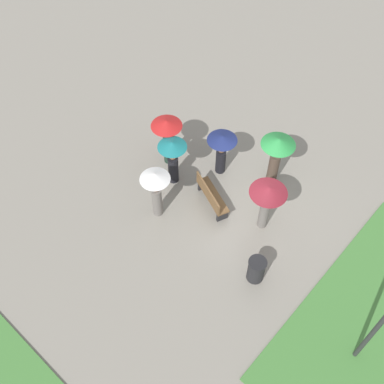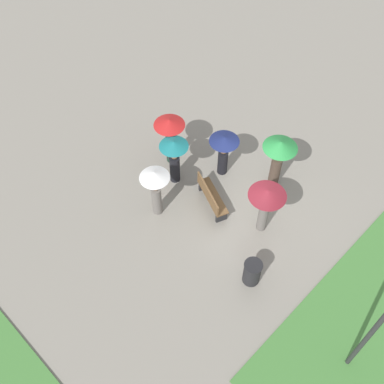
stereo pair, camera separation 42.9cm
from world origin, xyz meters
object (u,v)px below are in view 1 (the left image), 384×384
Objects in this scene: crowd_person_teal at (173,155)px; crowd_person_red at (167,132)px; crowd_person_maroon at (267,197)px; park_bench at (211,196)px; crowd_person_navy at (222,147)px; crowd_person_green at (277,150)px; trash_bin at (256,270)px; crowd_person_white at (156,186)px.

crowd_person_red is (0.73, -0.50, 0.19)m from crowd_person_teal.
crowd_person_maroon is 4.05m from crowd_person_red.
crowd_person_red reaches higher than crowd_person_maroon.
crowd_person_teal is at bearing 44.18° from crowd_person_maroon.
park_bench is 0.94× the size of crowd_person_navy.
crowd_person_green is at bearing -151.99° from crowd_person_teal.
crowd_person_maroon is 3.38m from crowd_person_teal.
trash_bin is 0.53× the size of crowd_person_navy.
crowd_person_white is (1.89, 3.59, -0.02)m from crowd_person_green.
crowd_person_white is at bearing 72.22° from crowd_person_red.
crowd_person_green is 3.62m from crowd_person_red.
crowd_person_green is 4.05m from crowd_person_white.
crowd_person_maroon reaches higher than crowd_person_navy.
crowd_person_navy reaches higher than park_bench.
park_bench is 0.82× the size of crowd_person_red.
crowd_person_teal reaches higher than crowd_person_navy.
crowd_person_teal is 1.44m from crowd_person_white.
park_bench is 1.79× the size of trash_bin.
crowd_person_teal is at bearing -19.47° from crowd_person_navy.
crowd_person_green reaches higher than crowd_person_maroon.
crowd_person_maroon is at bearing -104.57° from crowd_person_green.
crowd_person_maroon reaches higher than park_bench.
park_bench is at bearing 167.27° from crowd_person_teal.
crowd_person_teal reaches higher than park_bench.
crowd_person_green is (-2.44, -2.26, 0.18)m from crowd_person_teal.
crowd_person_green is (0.89, -1.72, -0.06)m from crowd_person_maroon.
park_bench is 2.92m from trash_bin.
crowd_person_navy is 0.87× the size of crowd_person_green.
crowd_person_red reaches higher than park_bench.
crowd_person_green is 1.01× the size of crowd_person_red.
crowd_person_white reaches higher than crowd_person_teal.
park_bench is 2.55m from crowd_person_green.
park_bench is 1.79m from crowd_person_teal.
trash_bin is 4.24m from crowd_person_navy.
crowd_person_white is at bearing -159.73° from crowd_person_green.
trash_bin is 0.46× the size of crowd_person_green.
crowd_person_navy is at bearing -33.47° from crowd_person_white.
crowd_person_maroon is 0.97× the size of crowd_person_white.
park_bench is 0.83× the size of crowd_person_maroon.
trash_bin is at bearing 109.81° from crowd_person_red.
crowd_person_maroon is 1.04× the size of crowd_person_teal.
crowd_person_red is (1.63, 0.87, 0.27)m from crowd_person_navy.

